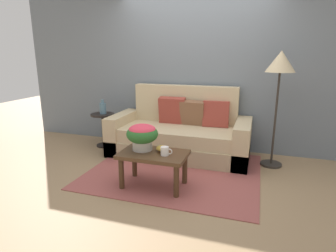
% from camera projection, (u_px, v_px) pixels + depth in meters
% --- Properties ---
extents(ground_plane, '(14.00, 14.00, 0.00)m').
position_uv_depth(ground_plane, '(172.00, 175.00, 3.78)').
color(ground_plane, '#997A56').
extents(wall_back, '(6.40, 0.12, 2.74)m').
position_uv_depth(wall_back, '(196.00, 67.00, 4.66)').
color(wall_back, slate).
rests_on(wall_back, ground).
extents(area_rug, '(2.26, 1.92, 0.01)m').
position_uv_depth(area_rug, '(175.00, 171.00, 3.91)').
color(area_rug, '#994C47').
rests_on(area_rug, ground).
extents(couch, '(2.17, 0.94, 1.07)m').
position_uv_depth(couch, '(181.00, 134.00, 4.50)').
color(couch, tan).
rests_on(couch, ground).
extents(coffee_table, '(0.80, 0.50, 0.43)m').
position_uv_depth(coffee_table, '(154.00, 159.00, 3.38)').
color(coffee_table, '#442D1B').
rests_on(coffee_table, ground).
extents(side_table, '(0.40, 0.40, 0.58)m').
position_uv_depth(side_table, '(103.00, 124.00, 4.88)').
color(side_table, black).
rests_on(side_table, ground).
extents(floor_lamp, '(0.39, 0.39, 1.62)m').
position_uv_depth(floor_lamp, '(280.00, 69.00, 3.78)').
color(floor_lamp, '#2D2823').
rests_on(floor_lamp, ground).
extents(potted_plant, '(0.39, 0.39, 0.32)m').
position_uv_depth(potted_plant, '(142.00, 134.00, 3.42)').
color(potted_plant, '#B7B2A8').
rests_on(potted_plant, coffee_table).
extents(coffee_mug, '(0.14, 0.09, 0.10)m').
position_uv_depth(coffee_mug, '(165.00, 151.00, 3.27)').
color(coffee_mug, white).
rests_on(coffee_mug, coffee_table).
extents(snack_bowl, '(0.15, 0.15, 0.07)m').
position_uv_depth(snack_bowl, '(162.00, 148.00, 3.40)').
color(snack_bowl, gold).
rests_on(snack_bowl, coffee_table).
extents(table_vase, '(0.11, 0.11, 0.24)m').
position_uv_depth(table_vase, '(103.00, 108.00, 4.81)').
color(table_vase, slate).
rests_on(table_vase, side_table).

